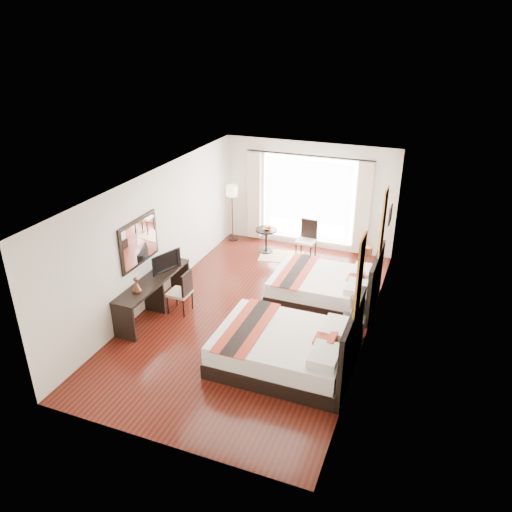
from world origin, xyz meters
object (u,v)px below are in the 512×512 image
(television, at_px, (164,261))
(desk_chair, at_px, (181,299))
(console_desk, at_px, (154,296))
(window_chair, at_px, (306,247))
(side_table, at_px, (266,241))
(table_lamp, at_px, (357,304))
(fruit_bowl, at_px, (267,229))
(bed_far, at_px, (327,287))
(floor_lamp, at_px, (232,194))
(bed_near, at_px, (288,349))
(vase, at_px, (353,319))
(nightstand, at_px, (351,331))

(television, height_order, desk_chair, television)
(console_desk, height_order, window_chair, window_chair)
(side_table, bearing_deg, table_lamp, -46.95)
(window_chair, bearing_deg, fruit_bowl, -80.85)
(bed_far, height_order, side_table, bed_far)
(bed_far, bearing_deg, fruit_bowl, 138.16)
(table_lamp, xyz_separation_m, television, (-4.03, -0.04, 0.19))
(bed_far, height_order, table_lamp, bed_far)
(bed_far, bearing_deg, window_chair, 117.79)
(floor_lamp, bearing_deg, bed_near, -56.70)
(bed_far, height_order, vase, bed_far)
(television, bearing_deg, vase, -72.76)
(table_lamp, distance_m, floor_lamp, 5.42)
(nightstand, height_order, vase, vase)
(nightstand, height_order, table_lamp, table_lamp)
(bed_far, xyz_separation_m, window_chair, (-1.01, 1.91, -0.02))
(bed_near, relative_size, window_chair, 2.41)
(nightstand, height_order, floor_lamp, floor_lamp)
(bed_far, distance_m, side_table, 2.78)
(window_chair, bearing_deg, nightstand, 32.81)
(desk_chair, xyz_separation_m, window_chair, (1.69, 3.48, 0.01))
(console_desk, height_order, floor_lamp, floor_lamp)
(vase, relative_size, floor_lamp, 0.09)
(window_chair, bearing_deg, table_lamp, 34.22)
(bed_near, bearing_deg, desk_chair, 160.76)
(bed_far, distance_m, nightstand, 1.61)
(bed_far, relative_size, console_desk, 1.00)
(bed_near, xyz_separation_m, table_lamp, (0.93, 1.21, 0.43))
(bed_far, xyz_separation_m, table_lamp, (0.85, -1.27, 0.46))
(bed_near, distance_m, desk_chair, 2.77)
(desk_chair, relative_size, fruit_bowl, 4.65)
(table_lamp, height_order, desk_chair, desk_chair)
(console_desk, bearing_deg, floor_lamp, 90.14)
(desk_chair, distance_m, window_chair, 3.86)
(vase, bearing_deg, fruit_bowl, 130.96)
(table_lamp, xyz_separation_m, window_chair, (-1.86, 3.18, -0.48))
(floor_lamp, distance_m, side_table, 1.57)
(floor_lamp, relative_size, side_table, 2.42)
(table_lamp, xyz_separation_m, floor_lamp, (-4.06, 3.55, 0.54))
(side_table, bearing_deg, vase, -48.98)
(bed_far, distance_m, fruit_bowl, 2.75)
(vase, distance_m, desk_chair, 3.55)
(vase, distance_m, window_chair, 3.88)
(bed_far, bearing_deg, side_table, 138.11)
(table_lamp, relative_size, desk_chair, 0.43)
(vase, bearing_deg, bed_far, 119.43)
(nightstand, xyz_separation_m, desk_chair, (-3.51, -0.18, 0.04))
(bed_near, distance_m, window_chair, 4.48)
(television, xyz_separation_m, window_chair, (2.17, 3.22, -0.67))
(bed_near, height_order, fruit_bowl, bed_near)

